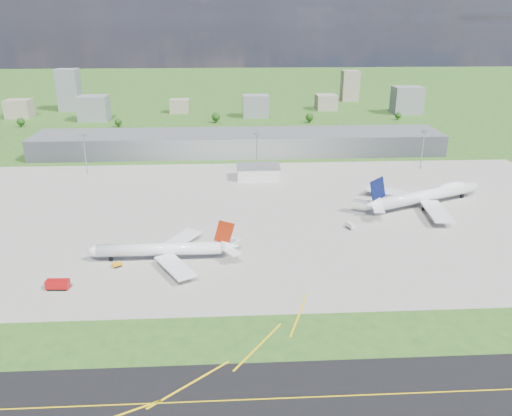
{
  "coord_description": "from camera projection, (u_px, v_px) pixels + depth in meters",
  "views": [
    {
      "loc": [
        -7.93,
        -200.37,
        94.79
      ],
      "look_at": [
        4.48,
        24.08,
        9.0
      ],
      "focal_mm": 35.0,
      "sensor_mm": 36.0,
      "label": 1
    }
  ],
  "objects": [
    {
      "name": "tree_far_w",
      "position": [
        21.0,
        122.0,
        460.82
      ],
      "size": [
        7.2,
        7.2,
        8.8
      ],
      "color": "#382314",
      "rests_on": "ground"
    },
    {
      "name": "airliner_red_twin",
      "position": [
        165.0,
        250.0,
        207.36
      ],
      "size": [
        63.0,
        49.27,
        17.34
      ],
      "rotation": [
        0.0,
        0.0,
        3.14
      ],
      "color": "white",
      "rests_on": "ground"
    },
    {
      "name": "mast_west",
      "position": [
        84.0,
        148.0,
        316.93
      ],
      "size": [
        3.5,
        2.0,
        25.9
      ],
      "color": "gray",
      "rests_on": "ground"
    },
    {
      "name": "ground",
      "position": [
        240.0,
        158.0,
        361.05
      ],
      "size": [
        1400.0,
        1400.0,
        0.0
      ],
      "primitive_type": "plane",
      "color": "#2B551A",
      "rests_on": "ground"
    },
    {
      "name": "tree_e",
      "position": [
        310.0,
        117.0,
        479.3
      ],
      "size": [
        7.65,
        7.65,
        9.35
      ],
      "color": "#382314",
      "rests_on": "ground"
    },
    {
      "name": "terminal",
      "position": [
        240.0,
        143.0,
        372.37
      ],
      "size": [
        300.0,
        42.0,
        15.0
      ],
      "primitive_type": "cube",
      "color": "gray",
      "rests_on": "ground"
    },
    {
      "name": "bldg_e",
      "position": [
        407.0,
        100.0,
        523.93
      ],
      "size": [
        30.0,
        22.0,
        28.0
      ],
      "primitive_type": "cube",
      "color": "slate",
      "rests_on": "ground"
    },
    {
      "name": "van_white_near",
      "position": [
        350.0,
        226.0,
        239.34
      ],
      "size": [
        4.07,
        5.78,
        2.68
      ],
      "rotation": [
        0.0,
        0.0,
        1.94
      ],
      "color": "silver",
      "rests_on": "ground"
    },
    {
      "name": "bldg_c",
      "position": [
        256.0,
        106.0,
        507.41
      ],
      "size": [
        26.0,
        20.0,
        22.0
      ],
      "primitive_type": "cube",
      "color": "slate",
      "rests_on": "ground"
    },
    {
      "name": "mast_east",
      "position": [
        423.0,
        143.0,
        328.28
      ],
      "size": [
        3.5,
        2.0,
        25.9
      ],
      "color": "gray",
      "rests_on": "ground"
    },
    {
      "name": "apron",
      "position": [
        265.0,
        213.0,
        258.94
      ],
      "size": [
        360.0,
        190.0,
        0.08
      ],
      "primitive_type": "cube",
      "color": "gray",
      "rests_on": "ground"
    },
    {
      "name": "bldg_w",
      "position": [
        94.0,
        108.0,
        489.47
      ],
      "size": [
        28.0,
        22.0,
        24.0
      ],
      "primitive_type": "cube",
      "color": "slate",
      "rests_on": "ground"
    },
    {
      "name": "bldg_far_w",
      "position": [
        19.0,
        109.0,
        505.07
      ],
      "size": [
        24.0,
        20.0,
        18.0
      ],
      "primitive_type": "cube",
      "color": "gray",
      "rests_on": "ground"
    },
    {
      "name": "fire_truck",
      "position": [
        58.0,
        285.0,
        185.56
      ],
      "size": [
        8.62,
        3.69,
        3.74
      ],
      "rotation": [
        0.0,
        0.0,
        -0.05
      ],
      "color": "#A10B0C",
      "rests_on": "ground"
    },
    {
      "name": "tug_yellow",
      "position": [
        117.0,
        265.0,
        202.51
      ],
      "size": [
        4.27,
        3.86,
        1.84
      ],
      "rotation": [
        0.0,
        0.0,
        0.6
      ],
      "color": "orange",
      "rests_on": "ground"
    },
    {
      "name": "bldg_tall_e",
      "position": [
        350.0,
        86.0,
        604.39
      ],
      "size": [
        20.0,
        18.0,
        36.0
      ],
      "primitive_type": "cube",
      "color": "gray",
      "rests_on": "ground"
    },
    {
      "name": "tree_w",
      "position": [
        118.0,
        122.0,
        460.92
      ],
      "size": [
        6.75,
        6.75,
        8.25
      ],
      "color": "#382314",
      "rests_on": "ground"
    },
    {
      "name": "van_white_far",
      "position": [
        384.0,
        197.0,
        278.07
      ],
      "size": [
        5.34,
        3.09,
        2.59
      ],
      "rotation": [
        0.0,
        0.0,
        -0.15
      ],
      "color": "white",
      "rests_on": "ground"
    },
    {
      "name": "bldg_ce",
      "position": [
        326.0,
        102.0,
        549.92
      ],
      "size": [
        22.0,
        24.0,
        16.0
      ],
      "primitive_type": "cube",
      "color": "gray",
      "rests_on": "ground"
    },
    {
      "name": "bldg_cw",
      "position": [
        180.0,
        106.0,
        532.7
      ],
      "size": [
        20.0,
        18.0,
        14.0
      ],
      "primitive_type": "cube",
      "color": "gray",
      "rests_on": "ground"
    },
    {
      "name": "tree_far_e",
      "position": [
        398.0,
        115.0,
        493.62
      ],
      "size": [
        6.3,
        6.3,
        7.7
      ],
      "color": "#382314",
      "rests_on": "ground"
    },
    {
      "name": "airliner_blue_quad",
      "position": [
        427.0,
        195.0,
        267.44
      ],
      "size": [
        76.13,
        57.83,
        20.99
      ],
      "rotation": [
        0.0,
        0.0,
        0.41
      ],
      "color": "white",
      "rests_on": "ground"
    },
    {
      "name": "mast_center",
      "position": [
        257.0,
        145.0,
        322.6
      ],
      "size": [
        3.5,
        2.0,
        25.9
      ],
      "color": "gray",
      "rests_on": "ground"
    },
    {
      "name": "ops_building",
      "position": [
        258.0,
        172.0,
        313.5
      ],
      "size": [
        26.0,
        16.0,
        8.0
      ],
      "primitive_type": "cube",
      "color": "silver",
      "rests_on": "ground"
    },
    {
      "name": "bldg_tall_w",
      "position": [
        69.0,
        90.0,
        539.82
      ],
      "size": [
        22.0,
        20.0,
        44.0
      ],
      "primitive_type": "cube",
      "color": "slate",
      "rests_on": "ground"
    },
    {
      "name": "tree_c",
      "position": [
        216.0,
        117.0,
        479.21
      ],
      "size": [
        8.1,
        8.1,
        9.9
      ],
      "color": "#382314",
      "rests_on": "ground"
    }
  ]
}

